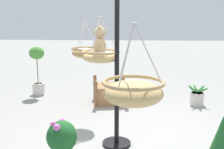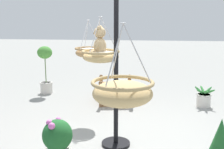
{
  "view_description": "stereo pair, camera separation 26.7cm",
  "coord_description": "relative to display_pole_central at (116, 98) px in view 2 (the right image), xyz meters",
  "views": [
    {
      "loc": [
        -4.23,
        -0.11,
        1.94
      ],
      "look_at": [
        -0.02,
        0.11,
        1.08
      ],
      "focal_mm": 44.7,
      "sensor_mm": 36.0,
      "label": 1
    },
    {
      "loc": [
        -4.2,
        -0.37,
        1.94
      ],
      "look_at": [
        -0.02,
        0.11,
        1.08
      ],
      "focal_mm": 44.7,
      "sensor_mm": 36.0,
      "label": 2
    }
  ],
  "objects": [
    {
      "name": "ground_plane",
      "position": [
        0.2,
        -0.03,
        -0.75
      ],
      "size": [
        40.0,
        40.0,
        0.0
      ],
      "primitive_type": "plane",
      "color": "gray"
    },
    {
      "name": "display_pole_central",
      "position": [
        0.0,
        0.0,
        0.0
      ],
      "size": [
        0.44,
        0.44,
        2.41
      ],
      "color": "black",
      "rests_on": "ground"
    },
    {
      "name": "hanging_basket_with_teddy",
      "position": [
        0.15,
        0.25,
        0.62
      ],
      "size": [
        0.58,
        0.58,
        0.69
      ],
      "color": "tan"
    },
    {
      "name": "teddy_bear",
      "position": [
        0.15,
        0.27,
        0.82
      ],
      "size": [
        0.31,
        0.27,
        0.45
      ],
      "color": "tan"
    },
    {
      "name": "hanging_basket_left_high",
      "position": [
        -1.42,
        -0.21,
        0.49
      ],
      "size": [
        0.61,
        0.61,
        0.79
      ],
      "color": "tan"
    },
    {
      "name": "hanging_basket_right_low",
      "position": [
        1.1,
        0.63,
        0.56
      ],
      "size": [
        0.52,
        0.52,
        0.7
      ],
      "color": "#A37F51"
    },
    {
      "name": "wooden_planter_box",
      "position": [
        2.2,
        0.23,
        -0.52
      ],
      "size": [
        0.86,
        0.86,
        0.59
      ],
      "color": "#9E7047",
      "rests_on": "ground"
    },
    {
      "name": "potted_plant_fern_front",
      "position": [
        -0.85,
        0.65,
        -0.37
      ],
      "size": [
        0.38,
        0.38,
        0.71
      ],
      "color": "beige",
      "rests_on": "ground"
    },
    {
      "name": "potted_plant_flowering_red",
      "position": [
        2.11,
        -1.74,
        -0.56
      ],
      "size": [
        0.5,
        0.43,
        0.45
      ],
      "color": "beige",
      "rests_on": "ground"
    },
    {
      "name": "potted_plant_tall_leafy",
      "position": [
        -0.53,
        -1.41,
        -0.4
      ],
      "size": [
        0.29,
        0.29,
        0.69
      ],
      "color": "#4C4C51",
      "rests_on": "ground"
    },
    {
      "name": "potted_plant_bushy_green",
      "position": [
        2.8,
        2.11,
        -0.06
      ],
      "size": [
        0.38,
        0.38,
        1.23
      ],
      "color": "beige",
      "rests_on": "ground"
    }
  ]
}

